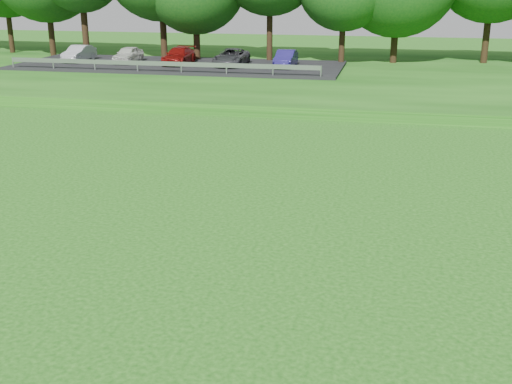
# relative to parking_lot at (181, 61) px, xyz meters

# --- Properties ---
(parking_lot) EXTENTS (24.00, 9.00, 1.38)m
(parking_lot) POSITION_rel_parking_lot_xyz_m (0.00, 0.00, 0.00)
(parking_lot) COLOR black
(parking_lot) RESTS_ON berm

